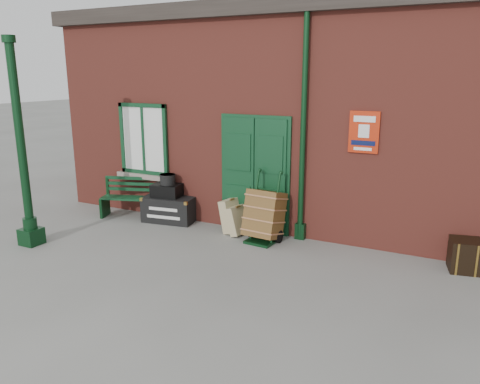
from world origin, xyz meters
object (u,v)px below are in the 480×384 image
Objects in this scene: bench at (135,197)px; houdini_trunk at (170,209)px; porter_trolley at (264,215)px; dark_trunk at (474,256)px.

houdini_trunk is at bearing -14.70° from bench.
porter_trolley reaches higher than houdini_trunk.
dark_trunk is at bearing -8.72° from houdini_trunk.
porter_trolley is at bearing -21.25° from bench.
dark_trunk is (3.47, 0.20, -0.24)m from porter_trolley.
porter_trolley is 3.48m from dark_trunk.
dark_trunk is at bearing 8.44° from porter_trolley.
bench is at bearing 169.14° from dark_trunk.
porter_trolley is 1.82× the size of dark_trunk.
porter_trolley is at bearing 172.08° from dark_trunk.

